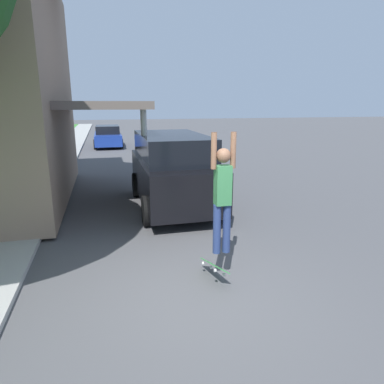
{
  "coord_description": "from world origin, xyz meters",
  "views": [
    {
      "loc": [
        -1.22,
        -4.68,
        2.94
      ],
      "look_at": [
        0.48,
        1.96,
        1.15
      ],
      "focal_mm": 32.0,
      "sensor_mm": 36.0,
      "label": 1
    }
  ],
  "objects_px": {
    "suv_parked": "(172,170)",
    "skateboarder": "(223,192)",
    "skateboard": "(214,266)",
    "car_down_street": "(108,136)"
  },
  "relations": [
    {
      "from": "suv_parked",
      "to": "skateboarder",
      "type": "bearing_deg",
      "value": -90.48
    },
    {
      "from": "suv_parked",
      "to": "skateboard",
      "type": "height_order",
      "value": "suv_parked"
    },
    {
      "from": "skateboarder",
      "to": "skateboard",
      "type": "height_order",
      "value": "skateboarder"
    },
    {
      "from": "suv_parked",
      "to": "car_down_street",
      "type": "relative_size",
      "value": 1.04
    },
    {
      "from": "suv_parked",
      "to": "skateboarder",
      "type": "height_order",
      "value": "skateboarder"
    },
    {
      "from": "skateboarder",
      "to": "skateboard",
      "type": "distance_m",
      "value": 1.28
    },
    {
      "from": "skateboarder",
      "to": "suv_parked",
      "type": "bearing_deg",
      "value": 89.52
    },
    {
      "from": "suv_parked",
      "to": "skateboarder",
      "type": "xyz_separation_m",
      "value": [
        -0.04,
        -4.39,
        0.44
      ]
    },
    {
      "from": "car_down_street",
      "to": "skateboard",
      "type": "bearing_deg",
      "value": -85.81
    },
    {
      "from": "suv_parked",
      "to": "skateboard",
      "type": "relative_size",
      "value": 5.79
    }
  ]
}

